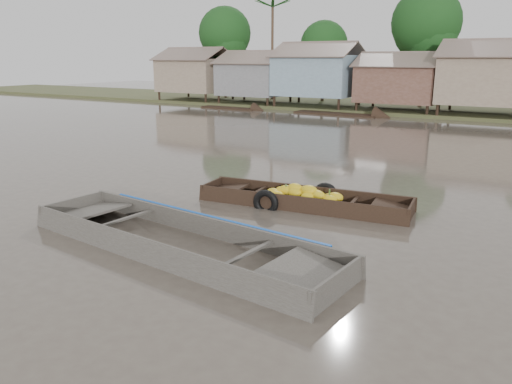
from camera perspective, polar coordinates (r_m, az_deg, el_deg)
The scene contains 4 objects.
ground at distance 11.87m, azimuth -4.74°, elevation -5.32°, with size 120.00×120.00×0.00m, color #4F453C.
riverbank at distance 41.05m, azimuth 26.50°, elevation 12.12°, with size 120.00×12.47×10.22m.
banana_boat at distance 14.43m, azimuth 5.08°, elevation -0.85°, with size 6.24×2.14×0.84m.
viewer_boat at distance 11.31m, azimuth -8.60°, elevation -6.11°, with size 8.23×2.92×0.65m.
Camera 1 is at (6.50, -9.03, 4.14)m, focal length 35.00 mm.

